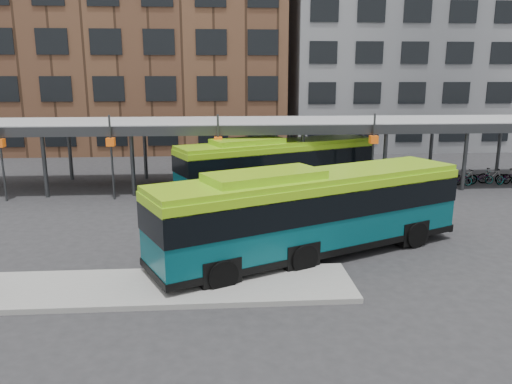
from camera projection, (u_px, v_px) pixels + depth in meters
name	position (u px, v px, depth m)	size (l,w,h in m)	color
ground	(295.00, 255.00, 19.83)	(120.00, 120.00, 0.00)	#28282B
boarding_island	(143.00, 288.00, 16.51)	(14.00, 3.00, 0.18)	gray
canopy	(265.00, 124.00, 31.42)	(40.00, 6.53, 4.80)	#999B9E
building_brick	(144.00, 31.00, 47.67)	(26.00, 14.00, 22.00)	brown
building_grey	(408.00, 43.00, 49.70)	(24.00, 14.00, 20.00)	slate
bus_front	(311.00, 210.00, 19.31)	(12.91, 7.98, 3.57)	#074B54
bus_rear	(277.00, 164.00, 29.78)	(12.34, 7.44, 3.40)	#074B54
bike_rack	(477.00, 177.00, 32.36)	(6.98, 1.52, 1.04)	slate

